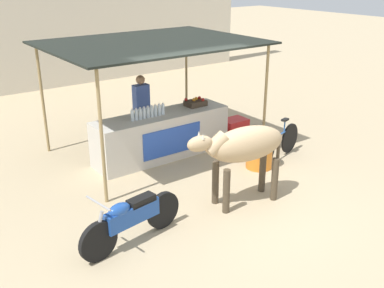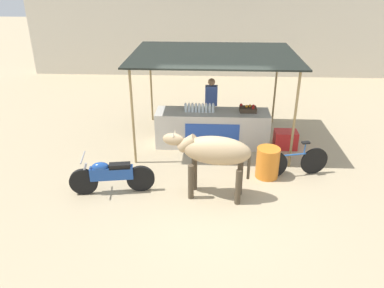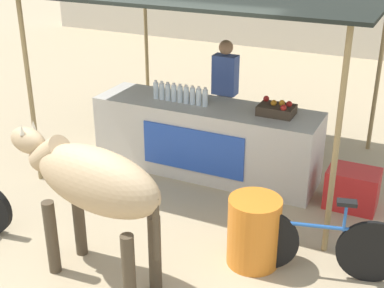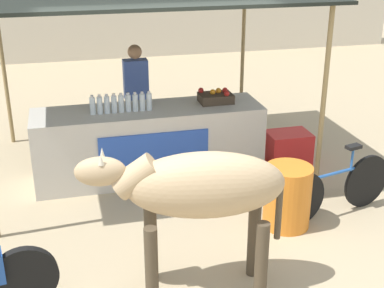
{
  "view_description": "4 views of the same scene",
  "coord_description": "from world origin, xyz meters",
  "px_view_note": "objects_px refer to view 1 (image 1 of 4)",
  "views": [
    {
      "loc": [
        -4.78,
        -5.42,
        3.84
      ],
      "look_at": [
        -0.14,
        0.92,
        0.72
      ],
      "focal_mm": 42.0,
      "sensor_mm": 36.0,
      "label": 1
    },
    {
      "loc": [
        -0.08,
        -7.09,
        4.44
      ],
      "look_at": [
        -0.47,
        0.73,
        0.7
      ],
      "focal_mm": 35.0,
      "sensor_mm": 36.0,
      "label": 2
    },
    {
      "loc": [
        2.66,
        -3.78,
        3.29
      ],
      "look_at": [
        0.17,
        1.43,
        0.74
      ],
      "focal_mm": 50.0,
      "sensor_mm": 36.0,
      "label": 3
    },
    {
      "loc": [
        -1.04,
        -4.35,
        3.16
      ],
      "look_at": [
        0.3,
        1.05,
        0.89
      ],
      "focal_mm": 50.0,
      "sensor_mm": 36.0,
      "label": 4
    }
  ],
  "objects_px": {
    "bicycle_leaning": "(278,144)",
    "fruit_crate": "(196,103)",
    "stall_counter": "(162,135)",
    "cooler_box": "(234,129)",
    "vendor_behind_counter": "(142,111)",
    "motorcycle_parked": "(131,218)",
    "cow": "(244,147)",
    "water_barrel": "(259,151)"
  },
  "relations": [
    {
      "from": "cooler_box",
      "to": "cow",
      "type": "height_order",
      "value": "cow"
    },
    {
      "from": "cooler_box",
      "to": "water_barrel",
      "type": "relative_size",
      "value": 0.83
    },
    {
      "from": "cow",
      "to": "fruit_crate",
      "type": "bearing_deg",
      "value": 70.42
    },
    {
      "from": "fruit_crate",
      "to": "cooler_box",
      "type": "relative_size",
      "value": 0.73
    },
    {
      "from": "vendor_behind_counter",
      "to": "cooler_box",
      "type": "relative_size",
      "value": 2.75
    },
    {
      "from": "fruit_crate",
      "to": "motorcycle_parked",
      "type": "relative_size",
      "value": 0.25
    },
    {
      "from": "water_barrel",
      "to": "stall_counter",
      "type": "bearing_deg",
      "value": 127.57
    },
    {
      "from": "cow",
      "to": "bicycle_leaning",
      "type": "height_order",
      "value": "cow"
    },
    {
      "from": "cow",
      "to": "bicycle_leaning",
      "type": "relative_size",
      "value": 1.14
    },
    {
      "from": "cooler_box",
      "to": "vendor_behind_counter",
      "type": "bearing_deg",
      "value": 157.05
    },
    {
      "from": "bicycle_leaning",
      "to": "fruit_crate",
      "type": "bearing_deg",
      "value": 120.52
    },
    {
      "from": "water_barrel",
      "to": "bicycle_leaning",
      "type": "bearing_deg",
      "value": 6.63
    },
    {
      "from": "stall_counter",
      "to": "water_barrel",
      "type": "xyz_separation_m",
      "value": [
        1.28,
        -1.66,
        -0.12
      ]
    },
    {
      "from": "fruit_crate",
      "to": "motorcycle_parked",
      "type": "bearing_deg",
      "value": -140.18
    },
    {
      "from": "motorcycle_parked",
      "to": "cow",
      "type": "bearing_deg",
      "value": -0.57
    },
    {
      "from": "cooler_box",
      "to": "bicycle_leaning",
      "type": "distance_m",
      "value": 1.49
    },
    {
      "from": "fruit_crate",
      "to": "bicycle_leaning",
      "type": "distance_m",
      "value": 2.02
    },
    {
      "from": "cow",
      "to": "water_barrel",
      "type": "bearing_deg",
      "value": 34.65
    },
    {
      "from": "stall_counter",
      "to": "motorcycle_parked",
      "type": "relative_size",
      "value": 1.68
    },
    {
      "from": "stall_counter",
      "to": "motorcycle_parked",
      "type": "height_order",
      "value": "stall_counter"
    },
    {
      "from": "fruit_crate",
      "to": "bicycle_leaning",
      "type": "bearing_deg",
      "value": -59.48
    },
    {
      "from": "vendor_behind_counter",
      "to": "water_barrel",
      "type": "bearing_deg",
      "value": -61.35
    },
    {
      "from": "water_barrel",
      "to": "bicycle_leaning",
      "type": "relative_size",
      "value": 0.45
    },
    {
      "from": "vendor_behind_counter",
      "to": "motorcycle_parked",
      "type": "distance_m",
      "value": 3.9
    },
    {
      "from": "cooler_box",
      "to": "cow",
      "type": "bearing_deg",
      "value": -128.74
    },
    {
      "from": "stall_counter",
      "to": "cow",
      "type": "distance_m",
      "value": 2.59
    },
    {
      "from": "motorcycle_parked",
      "to": "stall_counter",
      "type": "bearing_deg",
      "value": 49.51
    },
    {
      "from": "vendor_behind_counter",
      "to": "water_barrel",
      "type": "distance_m",
      "value": 2.79
    },
    {
      "from": "fruit_crate",
      "to": "vendor_behind_counter",
      "type": "xyz_separation_m",
      "value": [
        -0.97,
        0.7,
        -0.18
      ]
    },
    {
      "from": "cow",
      "to": "motorcycle_parked",
      "type": "height_order",
      "value": "cow"
    },
    {
      "from": "fruit_crate",
      "to": "cow",
      "type": "xyz_separation_m",
      "value": [
        -0.92,
        -2.59,
        0.0
      ]
    },
    {
      "from": "vendor_behind_counter",
      "to": "motorcycle_parked",
      "type": "bearing_deg",
      "value": -122.78
    },
    {
      "from": "vendor_behind_counter",
      "to": "cooler_box",
      "type": "distance_m",
      "value": 2.26
    },
    {
      "from": "cooler_box",
      "to": "water_barrel",
      "type": "bearing_deg",
      "value": -113.84
    },
    {
      "from": "fruit_crate",
      "to": "motorcycle_parked",
      "type": "xyz_separation_m",
      "value": [
        -3.08,
        -2.57,
        -0.6
      ]
    },
    {
      "from": "motorcycle_parked",
      "to": "bicycle_leaning",
      "type": "height_order",
      "value": "motorcycle_parked"
    },
    {
      "from": "stall_counter",
      "to": "cooler_box",
      "type": "xyz_separation_m",
      "value": [
        1.97,
        -0.1,
        -0.24
      ]
    },
    {
      "from": "motorcycle_parked",
      "to": "bicycle_leaning",
      "type": "relative_size",
      "value": 1.1
    },
    {
      "from": "cow",
      "to": "motorcycle_parked",
      "type": "bearing_deg",
      "value": 179.43
    },
    {
      "from": "vendor_behind_counter",
      "to": "motorcycle_parked",
      "type": "height_order",
      "value": "vendor_behind_counter"
    },
    {
      "from": "fruit_crate",
      "to": "cow",
      "type": "distance_m",
      "value": 2.75
    },
    {
      "from": "stall_counter",
      "to": "cooler_box",
      "type": "bearing_deg",
      "value": -2.83
    }
  ]
}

